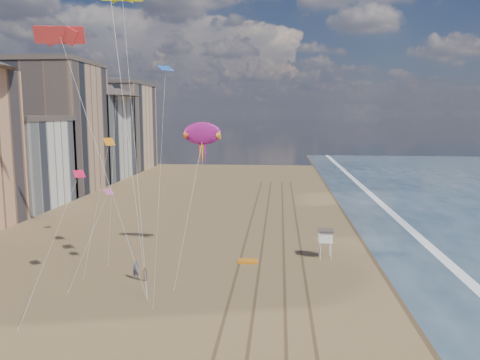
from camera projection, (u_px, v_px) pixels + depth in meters
The scene contains 10 objects.
wet_sand at pixel (385, 232), 69.13m from camera, with size 260.00×260.00×0.00m, color #42301E.
foam at pixel (414, 233), 68.77m from camera, with size 260.00×260.00×0.00m, color white.
tracks at pixel (272, 248), 60.65m from camera, with size 7.68×120.00×0.01m.
buildings at pixel (45, 132), 97.92m from camera, with size 34.72×131.35×29.00m.
lifeguard_stand at pixel (325, 236), 56.44m from camera, with size 1.91×1.91×3.44m.
grounded_kite at pixel (248, 261), 54.98m from camera, with size 2.30×1.46×0.26m, color orange.
show_kite at pixel (202, 134), 57.18m from camera, with size 4.56×7.14×19.23m.
kite_flyer_a at pixel (136, 270), 49.30m from camera, with size 0.72×0.47×1.98m, color #4F5166.
kite_flyer_b at pixel (145, 274), 48.53m from camera, with size 0.75×0.59×1.55m, color #98614D.
small_kites at pixel (120, 127), 51.09m from camera, with size 11.18×13.64×13.68m.
Camera 1 is at (3.36, -28.94, 17.31)m, focal length 35.00 mm.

